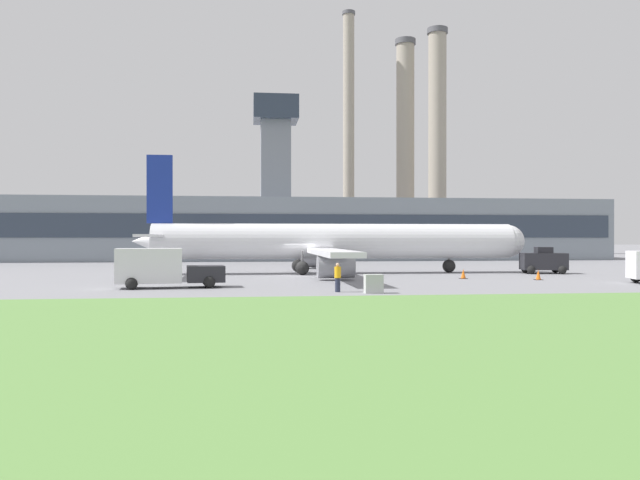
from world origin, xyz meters
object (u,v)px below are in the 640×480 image
(pushback_tug, at_px, (543,262))
(baggage_truck, at_px, (162,268))
(airplane, at_px, (330,243))
(ground_crew_person, at_px, (338,277))

(pushback_tug, height_order, baggage_truck, baggage_truck)
(airplane, bearing_deg, pushback_tug, -7.64)
(baggage_truck, height_order, ground_crew_person, baggage_truck)
(pushback_tug, xyz_separation_m, ground_crew_person, (-19.48, -15.38, -0.18))
(airplane, bearing_deg, baggage_truck, -130.53)
(pushback_tug, relative_size, ground_crew_person, 2.39)
(baggage_truck, distance_m, ground_crew_person, 10.67)
(baggage_truck, xyz_separation_m, ground_crew_person, (9.91, -3.92, -0.34))
(airplane, relative_size, ground_crew_person, 20.64)
(ground_crew_person, bearing_deg, airplane, 83.89)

